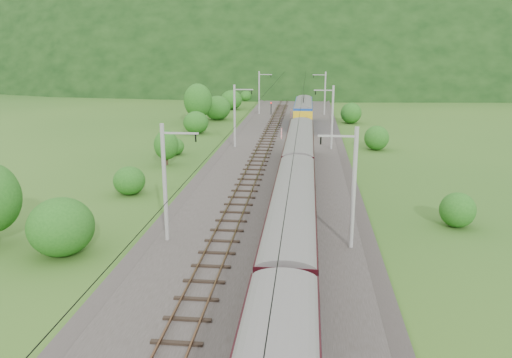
# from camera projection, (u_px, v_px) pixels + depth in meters

# --- Properties ---
(ground) EXTENTS (600.00, 600.00, 0.00)m
(ground) POSITION_uv_depth(u_px,v_px,m) (257.00, 247.00, 33.62)
(ground) COLOR #234E18
(ground) RESTS_ON ground
(railbed) EXTENTS (14.00, 220.00, 0.30)m
(railbed) POSITION_uv_depth(u_px,v_px,m) (269.00, 200.00, 43.18)
(railbed) COLOR #38332D
(railbed) RESTS_ON ground
(track_left) EXTENTS (2.40, 220.00, 0.27)m
(track_left) POSITION_uv_depth(u_px,v_px,m) (242.00, 197.00, 43.36)
(track_left) COLOR brown
(track_left) RESTS_ON railbed
(track_right) EXTENTS (2.40, 220.00, 0.27)m
(track_right) POSITION_uv_depth(u_px,v_px,m) (297.00, 199.00, 42.88)
(track_right) COLOR brown
(track_right) RESTS_ON railbed
(catenary_left) EXTENTS (2.54, 192.28, 8.00)m
(catenary_left) POSITION_uv_depth(u_px,v_px,m) (235.00, 115.00, 63.77)
(catenary_left) COLOR gray
(catenary_left) RESTS_ON railbed
(catenary_right) EXTENTS (2.54, 192.28, 8.00)m
(catenary_right) POSITION_uv_depth(u_px,v_px,m) (332.00, 116.00, 62.54)
(catenary_right) COLOR gray
(catenary_right) RESTS_ON railbed
(overhead_wires) EXTENTS (4.83, 198.00, 0.03)m
(overhead_wires) POSITION_uv_depth(u_px,v_px,m) (270.00, 121.00, 41.36)
(overhead_wires) COLOR black
(overhead_wires) RESTS_ON ground
(mountain_main) EXTENTS (504.00, 360.00, 244.00)m
(mountain_main) POSITION_uv_depth(u_px,v_px,m) (304.00, 68.00, 283.17)
(mountain_main) COLOR black
(mountain_main) RESTS_ON ground
(mountain_ridge) EXTENTS (336.00, 280.00, 132.00)m
(mountain_ridge) POSITION_uv_depth(u_px,v_px,m) (125.00, 64.00, 333.62)
(mountain_ridge) COLOR black
(mountain_ridge) RESTS_ON ground
(train) EXTENTS (2.83, 134.16, 4.91)m
(train) POSITION_uv_depth(u_px,v_px,m) (285.00, 293.00, 20.48)
(train) COLOR black
(train) RESTS_ON ground
(hazard_post_near) EXTENTS (0.16, 0.16, 1.52)m
(hazard_post_near) POSITION_uv_depth(u_px,v_px,m) (281.00, 133.00, 70.39)
(hazard_post_near) COLOR red
(hazard_post_near) RESTS_ON railbed
(hazard_post_far) EXTENTS (0.16, 0.16, 1.51)m
(hazard_post_far) POSITION_uv_depth(u_px,v_px,m) (291.00, 113.00, 90.62)
(hazard_post_far) COLOR red
(hazard_post_far) RESTS_ON railbed
(signal) EXTENTS (0.26, 0.26, 2.32)m
(signal) POSITION_uv_depth(u_px,v_px,m) (271.00, 107.00, 94.21)
(signal) COLOR black
(signal) RESTS_ON railbed
(vegetation_left) EXTENTS (11.82, 142.60, 6.86)m
(vegetation_left) POSITION_uv_depth(u_px,v_px,m) (154.00, 146.00, 54.75)
(vegetation_left) COLOR #1F5516
(vegetation_left) RESTS_ON ground
(vegetation_right) EXTENTS (7.03, 96.82, 3.20)m
(vegetation_right) POSITION_uv_depth(u_px,v_px,m) (393.00, 162.00, 51.79)
(vegetation_right) COLOR #1F5516
(vegetation_right) RESTS_ON ground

